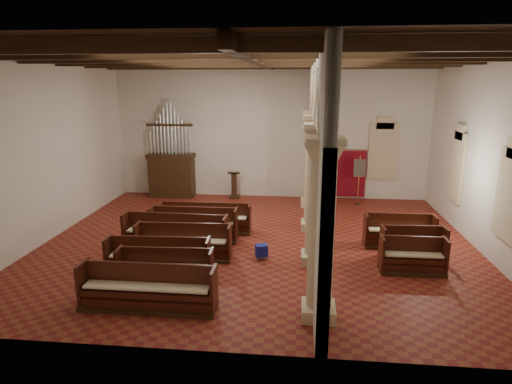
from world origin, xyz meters
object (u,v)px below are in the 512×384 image
object	(u,v)px
processional_banner	(358,187)
nave_pew_0	(148,295)
pipe_organ	(172,167)
aisle_pew_0	(412,261)
lectern	(234,187)

from	to	relation	value
processional_banner	nave_pew_0	size ratio (longest dim) A/B	0.67
pipe_organ	nave_pew_0	xyz separation A→B (m)	(2.36, -10.00, -1.02)
processional_banner	aisle_pew_0	bearing A→B (deg)	-80.19
pipe_organ	lectern	bearing A→B (deg)	-0.23
lectern	processional_banner	distance (m)	5.52
pipe_organ	aisle_pew_0	distance (m)	11.66
lectern	aisle_pew_0	size ratio (longest dim) A/B	0.73
lectern	processional_banner	size ratio (longest dim) A/B	0.60
processional_banner	aisle_pew_0	size ratio (longest dim) A/B	1.21
pipe_organ	aisle_pew_0	size ratio (longest dim) A/B	2.49
pipe_organ	lectern	size ratio (longest dim) A/B	3.40
processional_banner	aisle_pew_0	distance (m)	6.89
processional_banner	nave_pew_0	bearing A→B (deg)	-117.65
nave_pew_0	processional_banner	bearing A→B (deg)	57.72
lectern	processional_banner	xyz separation A→B (m)	(5.50, -0.50, 0.23)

